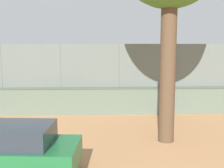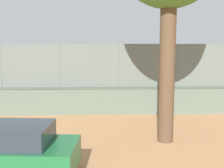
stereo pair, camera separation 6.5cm
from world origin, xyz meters
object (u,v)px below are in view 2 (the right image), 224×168
(player_at_service_line, at_px, (130,76))
(sports_ball, at_px, (78,87))
(parked_car_green, at_px, (2,151))
(player_foreground_swinging, at_px, (86,84))

(player_at_service_line, distance_m, sports_ball, 6.22)
(parked_car_green, bearing_deg, player_foreground_swinging, -95.50)
(player_at_service_line, distance_m, parked_car_green, 16.80)
(player_foreground_swinging, xyz_separation_m, player_at_service_line, (-3.23, -4.29, 0.02))
(sports_ball, distance_m, parked_car_green, 11.20)
(parked_car_green, bearing_deg, player_at_service_line, -105.10)
(player_foreground_swinging, xyz_separation_m, sports_ball, (0.42, 0.75, -0.08))
(player_at_service_line, xyz_separation_m, parked_car_green, (4.37, 16.22, -0.20))
(player_at_service_line, relative_size, sports_ball, 10.16)
(player_foreground_swinging, height_order, sports_ball, player_foreground_swinging)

